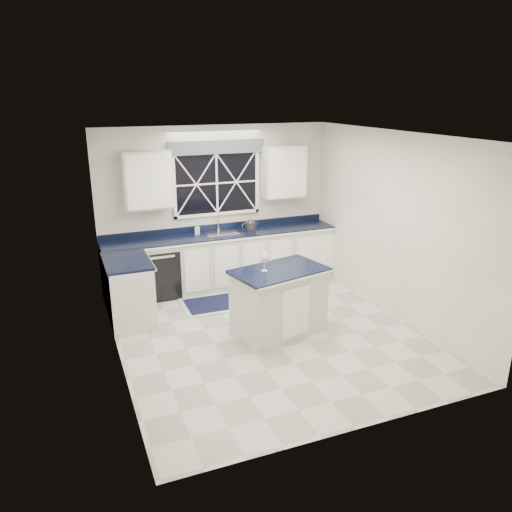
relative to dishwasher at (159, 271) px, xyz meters
name	(u,v)px	position (x,y,z in m)	size (l,w,h in m)	color
ground	(268,333)	(1.10, -1.95, -0.41)	(4.50, 4.50, 0.00)	silver
back_wall	(216,206)	(1.10, 0.30, 0.94)	(4.00, 0.10, 2.70)	white
base_cabinets	(207,266)	(0.77, -0.17, 0.04)	(3.99, 1.60, 0.90)	silver
countertop	(223,235)	(1.10, 0.00, 0.51)	(3.98, 0.64, 0.04)	black
dishwasher	(159,271)	(0.00, 0.00, 0.00)	(0.60, 0.58, 0.82)	black
window	(217,179)	(1.10, 0.25, 1.42)	(1.65, 0.09, 1.26)	black
upper_cabinets	(219,175)	(1.10, 0.13, 1.49)	(3.10, 0.34, 0.90)	silver
faucet	(219,222)	(1.10, 0.19, 0.69)	(0.05, 0.20, 0.30)	silver
island	(279,301)	(1.26, -1.97, 0.06)	(1.39, 1.02, 0.93)	silver
rug	(222,303)	(0.83, -0.71, -0.40)	(1.27, 0.79, 0.02)	#BBBBB6
kettle	(250,225)	(1.60, -0.02, 0.63)	(0.31, 0.19, 0.22)	#2F2F32
wine_glass	(264,258)	(1.05, -1.95, 0.70)	(0.11, 0.11, 0.26)	white
soap_bottle	(197,229)	(0.70, 0.11, 0.62)	(0.08, 0.08, 0.18)	silver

